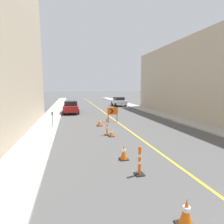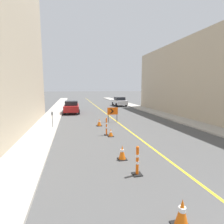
# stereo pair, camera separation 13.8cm
# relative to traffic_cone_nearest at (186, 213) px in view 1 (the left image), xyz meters

# --- Properties ---
(lane_stripe) EXTENTS (0.12, 53.77, 0.01)m
(lane_stripe) POSITION_rel_traffic_cone_nearest_xyz_m (1.76, 23.94, -0.35)
(lane_stripe) COLOR gold
(lane_stripe) RESTS_ON ground_plane
(sidewalk_left) EXTENTS (2.01, 53.77, 0.12)m
(sidewalk_left) POSITION_rel_traffic_cone_nearest_xyz_m (-4.63, 23.94, -0.29)
(sidewalk_left) COLOR #ADA89E
(sidewalk_left) RESTS_ON ground_plane
(sidewalk_right) EXTENTS (2.01, 53.77, 0.12)m
(sidewalk_right) POSITION_rel_traffic_cone_nearest_xyz_m (8.16, 23.94, -0.29)
(sidewalk_right) COLOR #ADA89E
(sidewalk_right) RESTS_ON ground_plane
(building_facade_right) EXTENTS (6.00, 25.83, 8.42)m
(building_facade_right) POSITION_rel_traffic_cone_nearest_xyz_m (12.16, 11.81, 3.86)
(building_facade_right) COLOR tan
(building_facade_right) RESTS_ON ground_plane
(traffic_cone_nearest) EXTENTS (0.41, 0.41, 0.72)m
(traffic_cone_nearest) POSITION_rel_traffic_cone_nearest_xyz_m (0.00, 0.00, 0.00)
(traffic_cone_nearest) COLOR black
(traffic_cone_nearest) RESTS_ON ground_plane
(traffic_cone_second) EXTENTS (0.40, 0.40, 0.67)m
(traffic_cone_second) POSITION_rel_traffic_cone_nearest_xyz_m (-0.26, 4.08, -0.02)
(traffic_cone_second) COLOR black
(traffic_cone_second) RESTS_ON ground_plane
(traffic_cone_third) EXTENTS (0.38, 0.38, 0.51)m
(traffic_cone_third) POSITION_rel_traffic_cone_nearest_xyz_m (0.06, 7.90, -0.10)
(traffic_cone_third) COLOR black
(traffic_cone_third) RESTS_ON ground_plane
(traffic_cone_fourth) EXTENTS (0.46, 0.46, 0.63)m
(traffic_cone_fourth) POSITION_rel_traffic_cone_nearest_xyz_m (-0.19, 11.30, -0.04)
(traffic_cone_fourth) COLOR black
(traffic_cone_fourth) RESTS_ON ground_plane
(delineator_post_front) EXTENTS (0.35, 0.35, 1.13)m
(delineator_post_front) POSITION_rel_traffic_cone_nearest_xyz_m (-0.11, 2.58, 0.13)
(delineator_post_front) COLOR black
(delineator_post_front) RESTS_ON ground_plane
(delineator_post_rear) EXTENTS (0.30, 0.30, 1.22)m
(delineator_post_rear) POSITION_rel_traffic_cone_nearest_xyz_m (-0.16, 8.28, 0.18)
(delineator_post_rear) COLOR black
(delineator_post_rear) RESTS_ON ground_plane
(arrow_barricade_primary) EXTENTS (1.01, 0.08, 1.39)m
(arrow_barricade_primary) POSITION_rel_traffic_cone_nearest_xyz_m (1.33, 12.73, 0.63)
(arrow_barricade_primary) COLOR #EF560C
(arrow_barricade_primary) RESTS_ON ground_plane
(parked_car_curb_near) EXTENTS (1.95, 4.35, 1.59)m
(parked_car_curb_near) POSITION_rel_traffic_cone_nearest_xyz_m (-2.47, 19.63, 0.45)
(parked_car_curb_near) COLOR maroon
(parked_car_curb_near) RESTS_ON ground_plane
(parked_car_curb_mid) EXTENTS (1.95, 4.35, 1.59)m
(parked_car_curb_mid) POSITION_rel_traffic_cone_nearest_xyz_m (5.87, 26.79, 0.45)
(parked_car_curb_mid) COLOR silver
(parked_car_curb_mid) RESTS_ON ground_plane
(parking_meter_near_curb) EXTENTS (0.12, 0.11, 1.27)m
(parking_meter_near_curb) POSITION_rel_traffic_cone_nearest_xyz_m (-3.98, 11.12, 0.67)
(parking_meter_near_curb) COLOR #4C4C51
(parking_meter_near_curb) RESTS_ON sidewalk_left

